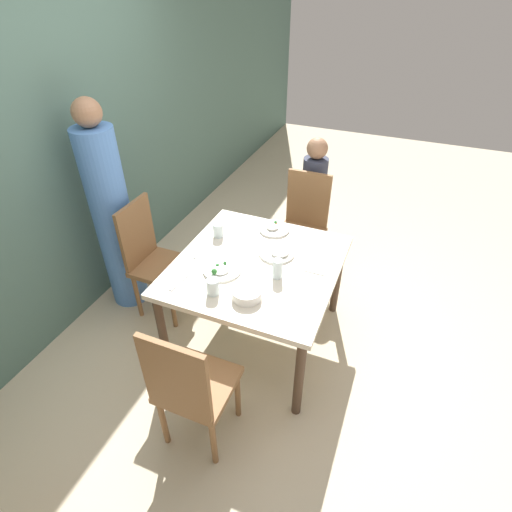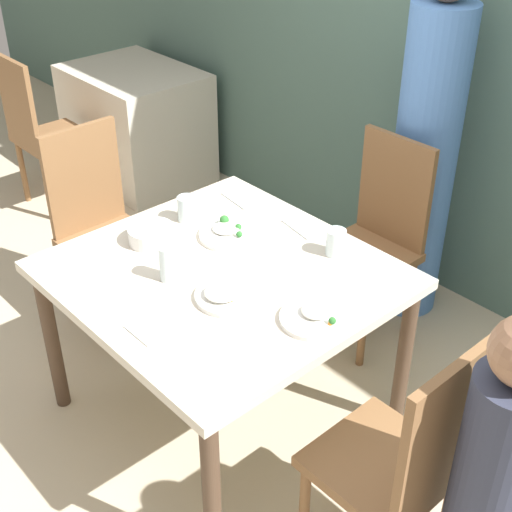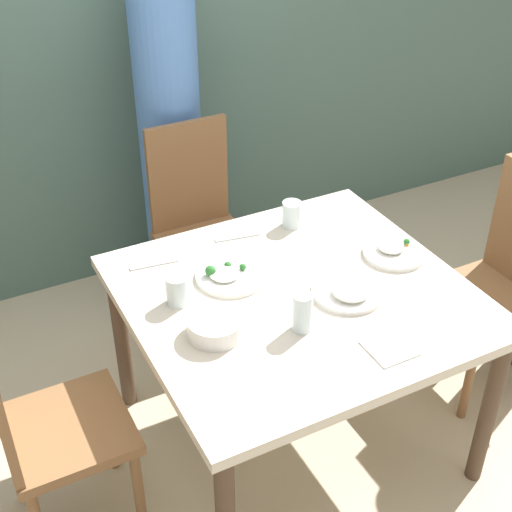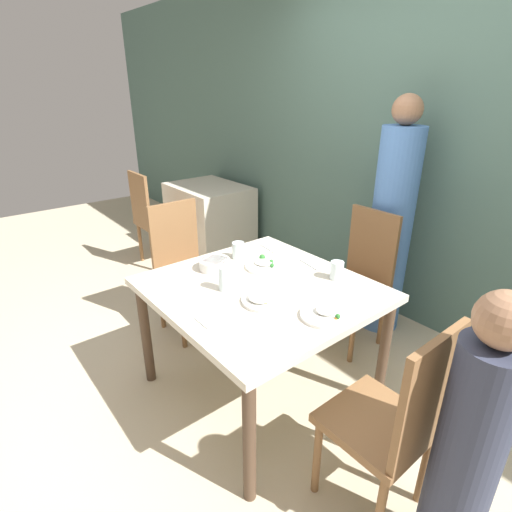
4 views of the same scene
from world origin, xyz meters
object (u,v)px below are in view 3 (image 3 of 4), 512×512
(plate_rice_adult, at_px, (348,292))
(person_adult, at_px, (170,141))
(glass_water_tall, at_px, (177,290))
(chair_child_spot, at_px, (500,279))
(bowl_curry, at_px, (215,326))
(chair_adult_spot, at_px, (200,224))

(plate_rice_adult, bearing_deg, person_adult, 95.92)
(person_adult, distance_m, glass_water_tall, 1.14)
(chair_child_spot, relative_size, person_adult, 0.57)
(bowl_curry, xyz_separation_m, glass_water_tall, (-0.04, 0.21, 0.02))
(bowl_curry, distance_m, glass_water_tall, 0.21)
(chair_adult_spot, bearing_deg, glass_water_tall, -117.98)
(plate_rice_adult, bearing_deg, glass_water_tall, 156.54)
(chair_child_spot, xyz_separation_m, bowl_curry, (-1.27, -0.01, 0.24))
(chair_child_spot, bearing_deg, person_adult, -144.38)
(person_adult, relative_size, bowl_curry, 9.25)
(chair_child_spot, distance_m, bowl_curry, 1.29)
(chair_child_spot, bearing_deg, chair_adult_spot, -136.50)
(person_adult, height_order, bowl_curry, person_adult)
(bowl_curry, bearing_deg, plate_rice_adult, -2.71)
(chair_child_spot, bearing_deg, glass_water_tall, -98.73)
(person_adult, height_order, plate_rice_adult, person_adult)
(person_adult, distance_m, bowl_curry, 1.33)
(person_adult, bearing_deg, plate_rice_adult, -84.08)
(chair_adult_spot, distance_m, chair_child_spot, 1.32)
(chair_adult_spot, relative_size, person_adult, 0.57)
(glass_water_tall, bearing_deg, chair_adult_spot, 62.02)
(chair_child_spot, xyz_separation_m, person_adult, (-0.91, 1.27, 0.28))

